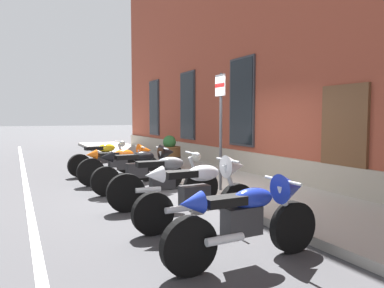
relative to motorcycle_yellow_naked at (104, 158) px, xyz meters
The scene contains 11 objects.
ground_plane 3.74m from the motorcycle_yellow_naked, 17.53° to the left, with size 140.00×140.00×0.00m, color #38383A.
sidewalk 4.27m from the motorcycle_yellow_naked, 33.62° to the left, with size 31.31×2.47×0.13m, color gray.
lane_stripe 4.13m from the motorcycle_yellow_naked, 30.51° to the right, with size 31.31×0.12×0.01m, color silver.
motorcycle_yellow_naked is the anchor object (origin of this frame).
motorcycle_orange_sport 1.57m from the motorcycle_yellow_naked, ahead, with size 0.62×2.12×0.98m.
motorcycle_black_sport 2.83m from the motorcycle_yellow_naked, ahead, with size 0.62×2.12×1.04m.
motorcycle_grey_naked 4.36m from the motorcycle_yellow_naked, ahead, with size 0.62×2.12×1.01m.
motorcycle_white_sport 5.68m from the motorcycle_yellow_naked, ahead, with size 0.62×2.05×1.07m.
motorcycle_blue_sport 7.10m from the motorcycle_yellow_naked, ahead, with size 0.62×2.07×0.99m.
parking_sign 4.39m from the motorcycle_yellow_naked, 22.05° to the left, with size 0.36×0.07×2.44m.
barrel_planter 1.97m from the motorcycle_yellow_naked, 83.96° to the left, with size 0.71×0.71×0.98m.
Camera 1 is at (6.92, -3.39, 1.66)m, focal length 34.00 mm.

